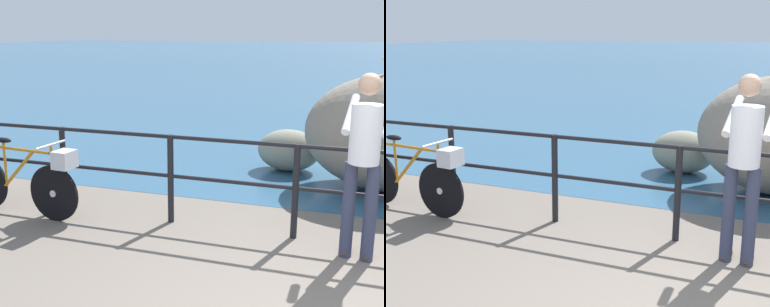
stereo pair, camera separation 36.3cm
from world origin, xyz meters
TOP-DOWN VIEW (x-y plane):
  - ground_plane at (0.00, 20.00)m, footprint 120.00×120.00m
  - sea_surface at (0.00, 47.89)m, footprint 120.00×90.00m
  - promenade_railing at (0.00, 2.02)m, footprint 9.83×0.07m
  - bicycle at (-3.74, 1.66)m, footprint 1.70×0.48m
  - person_at_railing at (-0.06, 1.75)m, footprint 0.51×0.66m
  - breakwater_boulder_left at (-1.15, 4.66)m, footprint 0.96×0.73m

SIDE VIEW (x-z plane):
  - ground_plane at x=0.00m, z-range -0.10..0.00m
  - sea_surface at x=0.00m, z-range 0.00..0.01m
  - breakwater_boulder_left at x=-1.15m, z-range 0.00..0.65m
  - bicycle at x=-3.74m, z-range 0.00..0.92m
  - promenade_railing at x=0.00m, z-range 0.13..1.15m
  - person_at_railing at x=-0.06m, z-range 0.10..1.88m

